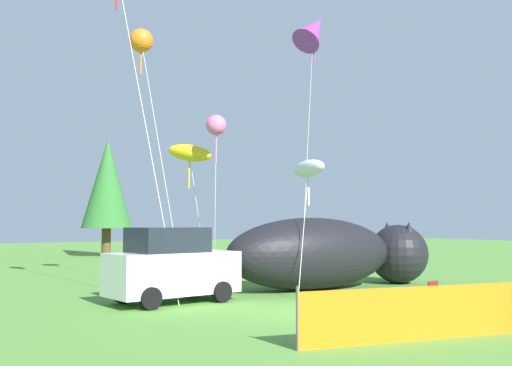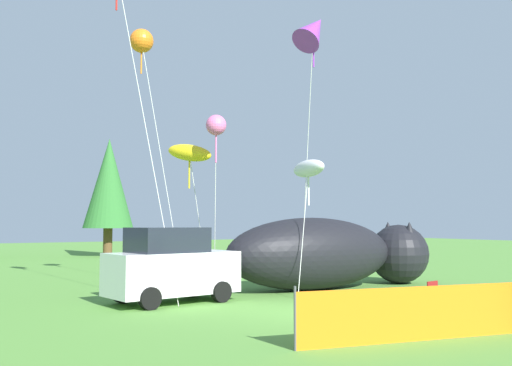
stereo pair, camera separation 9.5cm
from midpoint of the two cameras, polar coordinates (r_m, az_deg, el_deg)
name	(u,v)px [view 1 (the left image)]	position (r m, az deg, el deg)	size (l,w,h in m)	color
ground_plane	(326,312)	(15.77, 6.80, -12.72)	(120.00, 120.00, 0.00)	#548C38
parked_car	(172,266)	(17.52, -8.58, -8.22)	(4.08, 2.29, 2.26)	white
folding_chair	(429,294)	(16.01, 16.73, -10.62)	(0.56, 0.56, 0.87)	maroon
inflatable_cat	(330,256)	(21.22, 7.25, -7.23)	(8.86, 2.75, 2.58)	black
safety_fence	(460,311)	(13.01, 19.55, -11.95)	(7.38, 1.60, 1.20)	orange
kite_yellow_hero	(189,153)	(20.89, -6.81, 2.98)	(1.67, 1.98, 5.40)	silver
kite_orange_flower	(141,42)	(23.28, -11.51, 13.69)	(1.40, 2.58, 9.94)	silver
kite_pink_octopus	(216,126)	(19.78, -4.14, 5.70)	(0.82, 1.31, 6.12)	silver
kite_purple_delta	(313,31)	(20.51, 5.62, 14.90)	(1.78, 2.67, 9.87)	silver
kite_white_ghost	(308,169)	(20.10, 5.13, 1.42)	(2.06, 2.52, 4.68)	silver
horizon_tree_mid	(107,184)	(42.34, -14.72, -0.07)	(3.55, 3.55, 8.47)	brown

